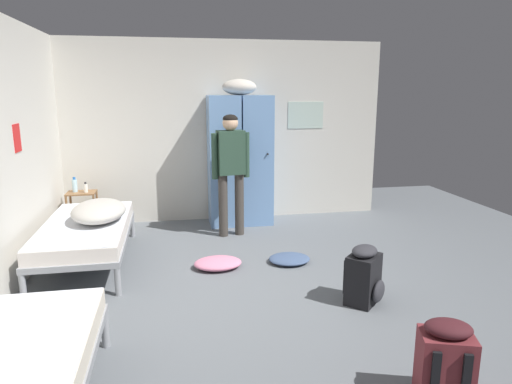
{
  "coord_description": "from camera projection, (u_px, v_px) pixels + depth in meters",
  "views": [
    {
      "loc": [
        -0.8,
        -3.99,
        1.92
      ],
      "look_at": [
        0.0,
        0.27,
        0.95
      ],
      "focal_mm": 32.11,
      "sensor_mm": 36.0,
      "label": 1
    }
  ],
  "objects": [
    {
      "name": "room_backdrop",
      "position": [
        129.0,
        145.0,
        5.12
      ],
      "size": [
        4.75,
        5.56,
        2.63
      ],
      "color": "beige",
      "rests_on": "ground_plane"
    },
    {
      "name": "person_traveler",
      "position": [
        231.0,
        164.0,
        5.99
      ],
      "size": [
        0.51,
        0.25,
        1.62
      ],
      "color": "#3D3833",
      "rests_on": "ground_plane"
    },
    {
      "name": "lotion_bottle",
      "position": [
        86.0,
        188.0,
        6.15
      ],
      "size": [
        0.05,
        0.05,
        0.14
      ],
      "color": "white",
      "rests_on": "shelf_unit"
    },
    {
      "name": "bedding_heap",
      "position": [
        99.0,
        211.0,
        5.11
      ],
      "size": [
        0.58,
        0.84,
        0.22
      ],
      "color": "#B7B2A8",
      "rests_on": "bed_left_rear"
    },
    {
      "name": "ground_plane",
      "position": [
        261.0,
        294.0,
        4.39
      ],
      "size": [
        8.8,
        8.8,
        0.0
      ],
      "primitive_type": "plane",
      "color": "slate"
    },
    {
      "name": "backpack_black",
      "position": [
        364.0,
        276.0,
        4.17
      ],
      "size": [
        0.42,
        0.42,
        0.55
      ],
      "color": "black",
      "rests_on": "ground_plane"
    },
    {
      "name": "shelf_unit",
      "position": [
        83.0,
        208.0,
        6.24
      ],
      "size": [
        0.38,
        0.3,
        0.57
      ],
      "color": "brown",
      "rests_on": "ground_plane"
    },
    {
      "name": "clothes_pile_pink",
      "position": [
        218.0,
        263.0,
        5.04
      ],
      "size": [
        0.53,
        0.4,
        0.11
      ],
      "color": "pink",
      "rests_on": "ground_plane"
    },
    {
      "name": "clothes_pile_denim",
      "position": [
        289.0,
        259.0,
        5.21
      ],
      "size": [
        0.47,
        0.4,
        0.08
      ],
      "color": "#42567A",
      "rests_on": "ground_plane"
    },
    {
      "name": "bed_left_rear",
      "position": [
        86.0,
        231.0,
        5.1
      ],
      "size": [
        0.9,
        1.9,
        0.49
      ],
      "color": "gray",
      "rests_on": "ground_plane"
    },
    {
      "name": "locker_bank",
      "position": [
        240.0,
        158.0,
        6.58
      ],
      "size": [
        0.9,
        0.55,
        2.07
      ],
      "color": "#6B93C6",
      "rests_on": "ground_plane"
    },
    {
      "name": "backpack_maroon",
      "position": [
        445.0,
        363.0,
        2.85
      ],
      "size": [
        0.38,
        0.39,
        0.55
      ],
      "color": "maroon",
      "rests_on": "ground_plane"
    },
    {
      "name": "water_bottle",
      "position": [
        75.0,
        185.0,
        6.18
      ],
      "size": [
        0.07,
        0.07,
        0.21
      ],
      "color": "#B2DBEA",
      "rests_on": "shelf_unit"
    }
  ]
}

